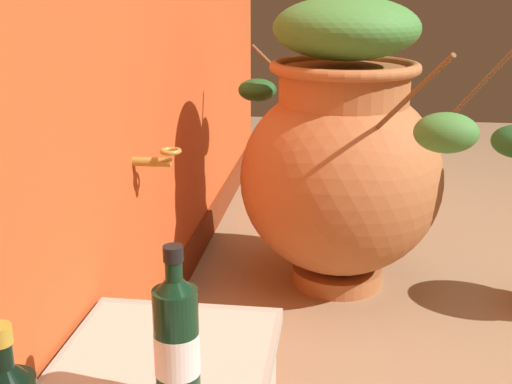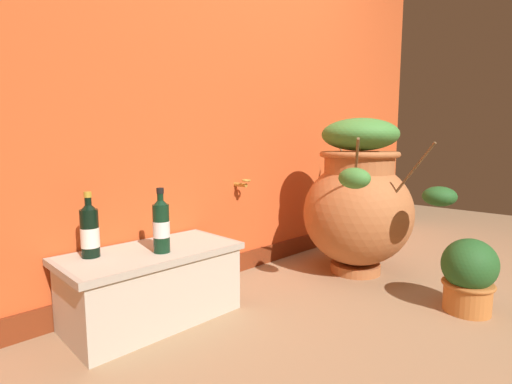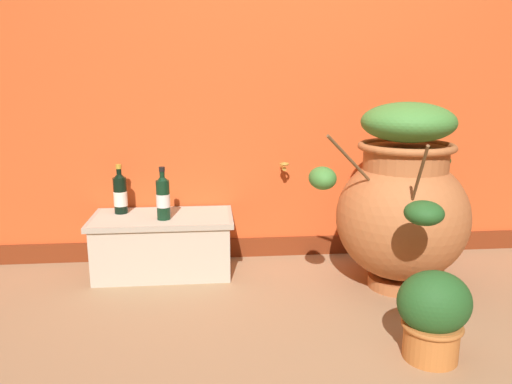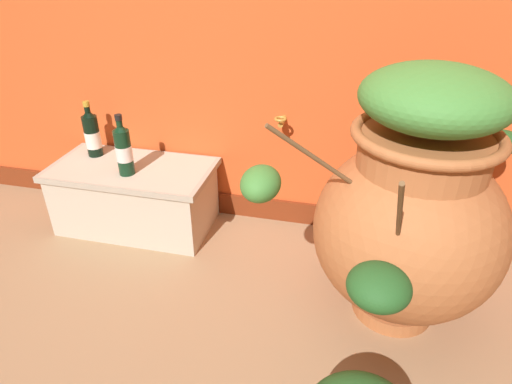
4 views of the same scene
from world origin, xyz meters
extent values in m
cube|color=maroon|center=(0.00, 1.10, 0.06)|extent=(4.40, 0.02, 0.12)
cylinder|color=#B28433|center=(0.00, 1.05, 0.56)|extent=(0.02, 0.10, 0.02)
torus|color=#B28433|center=(0.00, 1.00, 0.59)|extent=(0.06, 0.06, 0.01)
cylinder|color=#B26638|center=(0.55, 0.57, 0.03)|extent=(0.31, 0.31, 0.06)
ellipsoid|color=#B26638|center=(0.55, 0.57, 0.38)|extent=(0.67, 0.67, 0.64)
cylinder|color=#B26638|center=(0.55, 0.57, 0.67)|extent=(0.42, 0.42, 0.14)
torus|color=#B26638|center=(0.55, 0.57, 0.74)|extent=(0.48, 0.48, 0.04)
cylinder|color=brown|center=(0.78, 0.81, 0.70)|extent=(0.16, 0.21, 0.17)
ellipsoid|color=#235623|center=(0.86, 0.89, 0.62)|extent=(0.15, 0.14, 0.08)
cylinder|color=brown|center=(0.46, 0.20, 0.67)|extent=(0.06, 0.24, 0.31)
ellipsoid|color=#235623|center=(0.42, 0.05, 0.55)|extent=(0.16, 0.16, 0.10)
cylinder|color=brown|center=(0.21, 0.39, 0.71)|extent=(0.27, 0.17, 0.25)
ellipsoid|color=#428438|center=(0.07, 0.32, 0.64)|extent=(0.12, 0.16, 0.10)
ellipsoid|color=#428438|center=(0.55, 0.57, 0.86)|extent=(0.46, 0.46, 0.20)
cube|color=beige|center=(-0.70, 0.89, 0.17)|extent=(0.73, 0.38, 0.33)
cube|color=#AEA592|center=(-0.70, 0.89, 0.32)|extent=(0.78, 0.40, 0.03)
cylinder|color=black|center=(-0.68, 0.82, 0.44)|extent=(0.07, 0.07, 0.21)
cone|color=black|center=(-0.68, 0.82, 0.56)|extent=(0.07, 0.07, 0.04)
cylinder|color=black|center=(-0.68, 0.82, 0.58)|extent=(0.03, 0.03, 0.07)
cylinder|color=black|center=(-0.68, 0.82, 0.61)|extent=(0.03, 0.03, 0.02)
cylinder|color=silver|center=(-0.68, 0.82, 0.43)|extent=(0.07, 0.07, 0.07)
cylinder|color=black|center=(-0.93, 0.97, 0.43)|extent=(0.07, 0.07, 0.20)
cone|color=black|center=(-0.93, 0.97, 0.55)|extent=(0.07, 0.07, 0.04)
cylinder|color=black|center=(-0.93, 0.97, 0.57)|extent=(0.03, 0.03, 0.07)
cylinder|color=#B7932D|center=(-0.93, 0.97, 0.60)|extent=(0.03, 0.03, 0.02)
cylinder|color=white|center=(-0.93, 0.97, 0.41)|extent=(0.08, 0.08, 0.08)
camera|label=1|loc=(-1.59, 0.57, 1.00)|focal=46.61mm
camera|label=2|loc=(-1.52, -0.62, 0.80)|focal=26.31mm
camera|label=3|loc=(-0.42, -1.79, 1.07)|focal=34.71mm
camera|label=4|loc=(0.32, -0.81, 1.28)|focal=30.85mm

